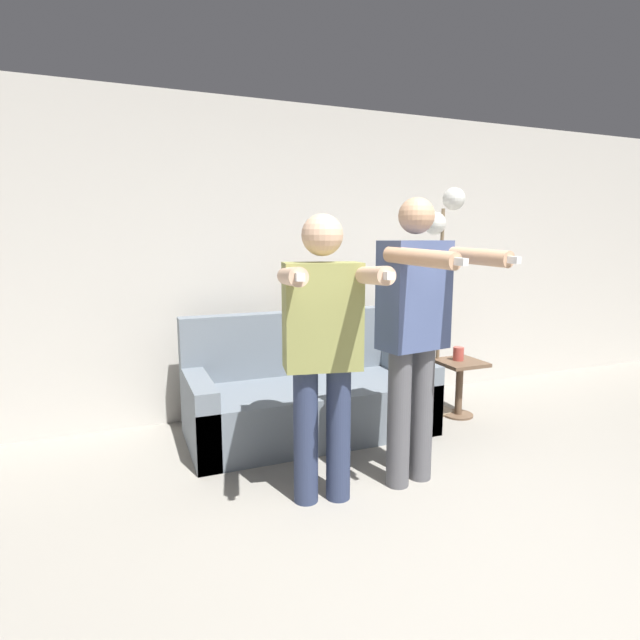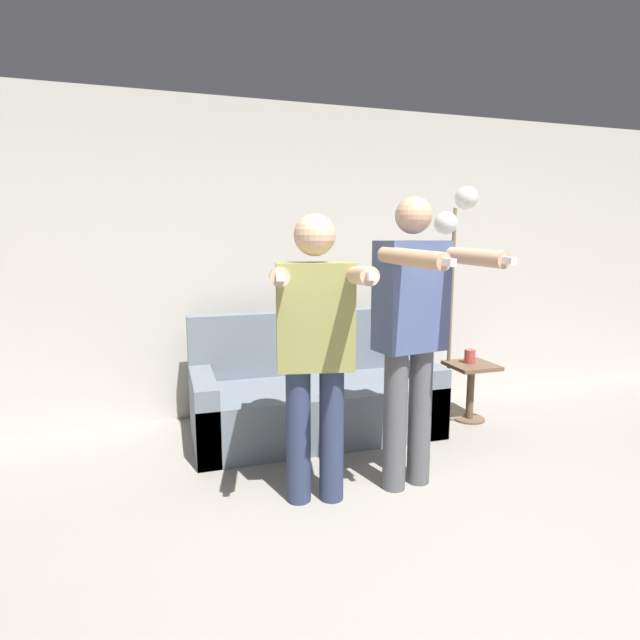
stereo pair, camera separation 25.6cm
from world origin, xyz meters
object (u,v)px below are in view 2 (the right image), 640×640
Objects in this scene: person_right at (412,326)px; cat at (330,300)px; side_table at (471,381)px; couch at (314,397)px; person_left at (315,341)px; floor_lamp at (455,243)px; cup at (470,356)px.

cat is at bearing 83.81° from person_right.
cat reaches higher than side_table.
person_left reaches higher than couch.
side_table is at bearing -53.29° from floor_lamp.
side_table is 4.25× the size of cup.
couch is 1.68m from floor_lamp.
cat is at bearing 157.44° from side_table.
floor_lamp is at bearing -0.03° from couch.
person_right is 1.44m from floor_lamp.
person_left is 0.85× the size of floor_lamp.
couch reaches higher than cup.
cup is at bearing -48.68° from floor_lamp.
person_right is 3.60× the size of side_table.
person_left is 1.88m from floor_lamp.
floor_lamp reaches higher than cat.
couch is 0.97× the size of floor_lamp.
cat is 3.85× the size of cup.
floor_lamp is 16.91× the size of cup.
person_left reaches higher than cup.
cat is at bearing 79.69° from person_left.
couch is 16.35× the size of cup.
cup is (-0.00, 0.03, 0.20)m from side_table.
person_right reaches higher than couch.
person_left is (-0.30, -1.02, 0.66)m from couch.
couch is 3.85× the size of side_table.
floor_lamp is at bearing 39.35° from person_right.
floor_lamp is (1.20, -0.00, 1.18)m from couch.
cup reaches higher than side_table.
side_table is at bearing -83.50° from cup.
couch is 1.07× the size of person_right.
couch is 1.32m from side_table.
person_left is at bearing -151.64° from side_table.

